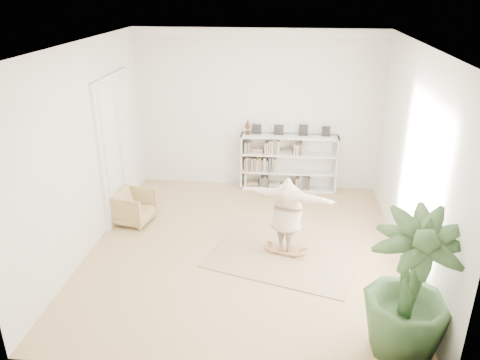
# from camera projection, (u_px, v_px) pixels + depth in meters

# --- Properties ---
(floor) EXTENTS (6.00, 6.00, 0.00)m
(floor) POSITION_uv_depth(u_px,v_px,m) (244.00, 249.00, 8.49)
(floor) COLOR tan
(floor) RESTS_ON ground
(room_shell) EXTENTS (6.00, 6.00, 6.00)m
(room_shell) POSITION_uv_depth(u_px,v_px,m) (258.00, 32.00, 9.82)
(room_shell) COLOR silver
(room_shell) RESTS_ON floor
(doors) EXTENTS (0.09, 1.78, 2.92)m
(doors) POSITION_uv_depth(u_px,v_px,m) (117.00, 148.00, 9.41)
(doors) COLOR white
(doors) RESTS_ON floor
(bookshelf) EXTENTS (2.20, 0.35, 1.64)m
(bookshelf) POSITION_uv_depth(u_px,v_px,m) (288.00, 163.00, 10.75)
(bookshelf) COLOR silver
(bookshelf) RESTS_ON floor
(armchair) EXTENTS (0.85, 0.84, 0.66)m
(armchair) POSITION_uv_depth(u_px,v_px,m) (134.00, 207.00, 9.34)
(armchair) COLOR tan
(armchair) RESTS_ON floor
(rug) EXTENTS (2.95, 2.61, 0.02)m
(rug) POSITION_uv_depth(u_px,v_px,m) (285.00, 253.00, 8.36)
(rug) COLOR tan
(rug) RESTS_ON floor
(rocker_board) EXTENTS (0.58, 0.44, 0.11)m
(rocker_board) POSITION_uv_depth(u_px,v_px,m) (286.00, 250.00, 8.34)
(rocker_board) COLOR olive
(rocker_board) RESTS_ON rug
(person) EXTENTS (1.75, 0.91, 1.37)m
(person) POSITION_uv_depth(u_px,v_px,m) (287.00, 212.00, 8.05)
(person) COLOR #C7AE95
(person) RESTS_ON rocker_board
(houseplant) EXTENTS (1.34, 1.34, 1.98)m
(houseplant) POSITION_uv_depth(u_px,v_px,m) (410.00, 287.00, 5.78)
(houseplant) COLOR #2C4924
(houseplant) RESTS_ON floor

